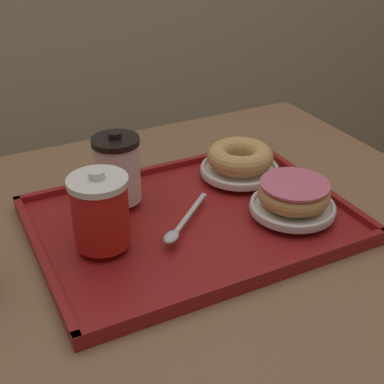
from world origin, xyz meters
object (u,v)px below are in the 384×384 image
Objects in this scene: coffee_cup_rear at (117,169)px; donut_chocolate_glazed at (294,193)px; coffee_cup_front at (100,211)px; donut_plain at (240,156)px; spoon at (178,229)px.

coffee_cup_rear is 0.30m from donut_chocolate_glazed.
coffee_cup_front reaches higher than donut_plain.
coffee_cup_front is 0.13m from spoon.
donut_chocolate_glazed is 0.16m from donut_plain.
spoon is at bearing -71.10° from coffee_cup_rear.
spoon is (0.12, -0.02, -0.05)m from coffee_cup_front.
coffee_cup_rear reaches higher than donut_chocolate_glazed.
coffee_cup_front is at bearing 170.12° from donut_chocolate_glazed.
coffee_cup_rear is at bearing 177.41° from donut_plain.
spoon is (-0.20, 0.03, -0.03)m from donut_chocolate_glazed.
donut_plain is 0.94× the size of spoon.
donut_chocolate_glazed is (0.25, -0.17, -0.03)m from coffee_cup_rear.
coffee_cup_rear is at bearing 58.93° from coffee_cup_front.
donut_chocolate_glazed is at bearing 129.75° from spoon.
donut_chocolate_glazed is at bearing -34.27° from coffee_cup_rear.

